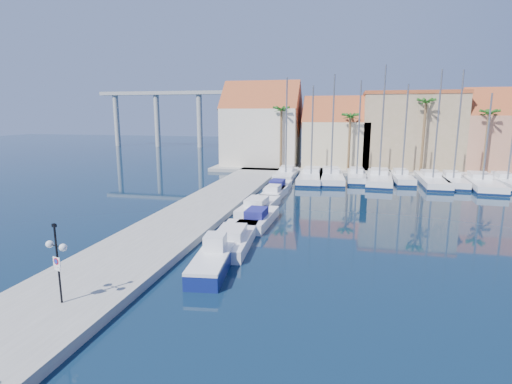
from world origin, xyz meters
TOP-DOWN VIEW (x-y plane):
  - ground at (0.00, 0.00)m, footprint 260.00×260.00m
  - quay_west at (-9.00, 13.50)m, footprint 6.00×77.00m
  - shore_north at (10.00, 48.00)m, footprint 54.00×16.00m
  - lamp_post at (-8.49, -3.37)m, footprint 1.21×0.59m
  - fishing_boat at (-3.52, 2.76)m, footprint 2.39×5.55m
  - motorboat_west_0 at (-3.57, 7.40)m, footprint 2.89×7.59m
  - motorboat_west_1 at (-3.08, 12.85)m, footprint 2.32×6.58m
  - motorboat_west_2 at (-3.95, 17.01)m, footprint 2.80×7.55m
  - motorboat_west_3 at (-3.65, 23.39)m, footprint 2.15×5.96m
  - motorboat_west_4 at (-3.83, 27.00)m, footprint 2.32×6.71m
  - sailboat_0 at (-4.27, 36.10)m, footprint 2.71×9.59m
  - sailboat_1 at (-0.77, 35.31)m, footprint 3.22×11.55m
  - sailboat_2 at (1.77, 35.81)m, footprint 3.92×11.89m
  - sailboat_3 at (5.10, 36.62)m, footprint 2.53×9.07m
  - sailboat_4 at (7.94, 35.82)m, footprint 3.93×11.96m
  - sailboat_5 at (10.77, 36.70)m, footprint 2.62×8.64m
  - sailboat_6 at (14.27, 35.51)m, footprint 3.04×11.02m
  - sailboat_7 at (16.73, 35.79)m, footprint 3.10×9.55m
  - sailboat_8 at (19.77, 35.04)m, footprint 4.09×12.24m
  - sailboat_9 at (22.79, 36.11)m, footprint 2.97×9.69m
  - building_0 at (-10.00, 47.00)m, footprint 12.30×9.00m
  - building_1 at (2.00, 47.00)m, footprint 10.30×8.00m
  - building_2 at (13.00, 48.00)m, footprint 14.20×10.20m
  - building_3 at (25.00, 47.00)m, footprint 10.30×8.00m
  - palm_0 at (-6.00, 42.00)m, footprint 2.60×2.60m
  - palm_1 at (4.00, 42.00)m, footprint 2.60×2.60m
  - palm_2 at (14.00, 42.00)m, footprint 2.60×2.60m
  - palm_3 at (22.00, 42.00)m, footprint 2.60×2.60m
  - viaduct at (-39.07, 82.00)m, footprint 48.00×2.20m

SIDE VIEW (x-z plane):
  - ground at x=0.00m, z-range 0.00..0.00m
  - quay_west at x=-9.00m, z-range 0.00..0.50m
  - shore_north at x=10.00m, z-range 0.00..0.50m
  - motorboat_west_2 at x=-3.95m, z-range -0.19..1.21m
  - motorboat_west_0 at x=-3.57m, z-range -0.19..1.21m
  - motorboat_west_1 at x=-3.08m, z-range -0.19..1.21m
  - motorboat_west_3 at x=-3.65m, z-range -0.19..1.21m
  - motorboat_west_4 at x=-3.83m, z-range -0.19..1.21m
  - sailboat_8 at x=19.77m, z-range -5.00..6.10m
  - sailboat_1 at x=-0.77m, z-range -5.56..6.68m
  - sailboat_2 at x=1.77m, z-range -6.24..7.39m
  - sailboat_4 at x=7.94m, z-range -6.72..7.89m
  - sailboat_6 at x=14.27m, z-range -6.37..7.55m
  - sailboat_9 at x=22.79m, z-range -5.98..7.19m
  - sailboat_0 at x=-4.27m, z-range -6.08..7.29m
  - sailboat_3 at x=5.10m, z-range -5.83..7.05m
  - sailboat_5 at x=10.77m, z-range -5.58..6.80m
  - sailboat_7 at x=16.73m, z-range -6.31..7.54m
  - fishing_boat at x=-3.52m, z-range -0.32..1.57m
  - lamp_post at x=-8.49m, z-range 1.08..4.75m
  - building_1 at x=2.00m, z-range -0.20..10.80m
  - building_3 at x=25.00m, z-range -0.14..11.86m
  - building_2 at x=13.00m, z-range 0.51..12.01m
  - building_0 at x=-10.00m, z-range -0.23..13.27m
  - palm_1 at x=4.00m, z-range 3.56..12.71m
  - palm_3 at x=22.00m, z-range 3.78..13.43m
  - palm_0 at x=-6.00m, z-range 4.00..14.15m
  - palm_2 at x=14.00m, z-range 4.44..15.59m
  - viaduct at x=-39.07m, z-range 3.02..17.47m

